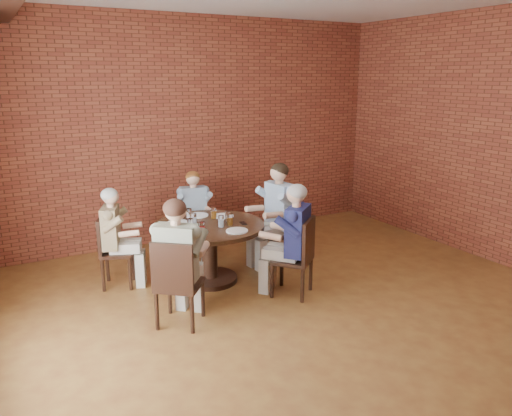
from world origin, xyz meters
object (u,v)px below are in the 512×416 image
chair_a (282,226)px  diner_b (194,215)px  chair_b (194,222)px  diner_e (292,241)px  diner_a (276,215)px  diner_c (116,238)px  diner_d (179,263)px  chair_d (176,281)px  smartphone (243,223)px  chair_c (111,249)px  dining_table (209,241)px  chair_e (299,254)px

chair_a → diner_b: 1.25m
chair_b → diner_e: size_ratio=0.66×
diner_a → diner_c: 2.11m
diner_a → diner_b: 1.19m
diner_d → diner_e: (1.41, 0.05, -0.01)m
chair_b → chair_d: bearing=-105.4°
diner_b → smartphone: size_ratio=9.46×
diner_c → smartphone: size_ratio=9.47×
chair_c → diner_e: size_ratio=0.66×
diner_a → dining_table: bearing=-90.0°
chair_c → chair_d: chair_d is taller
chair_e → chair_c: bearing=-75.8°
chair_c → diner_d: size_ratio=0.65×
diner_b → diner_d: (-0.90, -1.80, 0.06)m
dining_table → chair_b: chair_b is taller
dining_table → diner_c: (-1.04, 0.42, 0.09)m
chair_b → chair_d: size_ratio=0.93×
chair_b → diner_e: 1.90m
diner_a → chair_e: (-0.30, -1.01, -0.19)m
chair_b → diner_c: size_ratio=0.71×
chair_a → chair_e: chair_a is taller
diner_a → chair_c: bearing=-105.3°
diner_b → diner_c: diner_c is taller
chair_b → diner_c: (-1.24, -0.59, 0.13)m
chair_a → diner_e: 1.07m
diner_d → chair_e: size_ratio=1.44×
chair_c → diner_c: diner_c is taller
chair_b → smartphone: size_ratio=6.77×
chair_e → diner_e: diner_e is taller
chair_d → diner_c: bearing=-39.2°
chair_d → smartphone: 1.40m
diner_e → smartphone: 0.72m
diner_a → smartphone: bearing=-72.1°
chair_c → diner_d: diner_d is taller
diner_e → chair_a: bearing=-155.3°
diner_a → chair_c: 2.19m
diner_a → diner_b: diner_a is taller
chair_c → diner_c: size_ratio=0.72×
diner_c → chair_d: 1.38m
dining_table → diner_e: 1.08m
dining_table → chair_a: (1.14, 0.14, -0.01)m
chair_c → diner_e: diner_e is taller
chair_c → diner_e: bearing=-103.2°
dining_table → chair_b: 1.02m
chair_b → diner_d: bearing=-104.9°
chair_d → diner_e: 1.48m
dining_table → chair_a: chair_a is taller
diner_e → diner_a: bearing=-150.8°
diner_b → diner_e: diner_e is taller
diner_b → diner_d: size_ratio=0.91×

